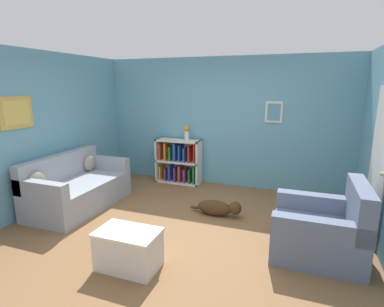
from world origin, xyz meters
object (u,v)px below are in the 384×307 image
bookshelf (179,162)px  couch (77,189)px  vase (187,132)px  dog (219,208)px  coffee_table (128,248)px  recliner_chair (323,230)px

bookshelf → couch: bearing=-121.4°
vase → bookshelf: bearing=175.2°
couch → dog: (2.37, 0.47, -0.19)m
couch → coffee_table: 2.17m
bookshelf → vase: vase is taller
couch → recliner_chair: recliner_chair is taller
bookshelf → dog: bearing=-47.4°
bookshelf → dog: size_ratio=1.10×
coffee_table → vase: bearing=98.6°
recliner_chair → dog: bearing=156.6°
couch → recliner_chair: bearing=-2.6°
bookshelf → coffee_table: bookshelf is taller
vase → recliner_chair: bearing=-38.0°
bookshelf → recliner_chair: bearing=-36.2°
recliner_chair → bookshelf: bearing=143.8°
bookshelf → coffee_table: (0.66, -3.08, -0.21)m
coffee_table → vase: 3.22m
coffee_table → dog: (0.60, 1.71, -0.11)m
bookshelf → vase: size_ratio=3.08×
couch → bookshelf: bearing=58.6°
bookshelf → recliner_chair: size_ratio=0.93×
recliner_chair → vase: 3.33m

